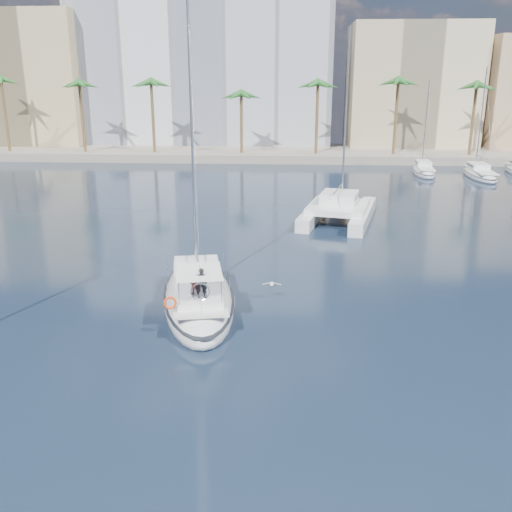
{
  "coord_description": "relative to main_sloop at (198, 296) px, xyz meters",
  "views": [
    {
      "loc": [
        2.87,
        -27.8,
        12.4
      ],
      "look_at": [
        1.05,
        1.5,
        2.99
      ],
      "focal_mm": 40.0,
      "sensor_mm": 36.0,
      "label": 1
    }
  ],
  "objects": [
    {
      "name": "palm_centre",
      "position": [
        2.19,
        55.44,
        9.74
      ],
      "size": [
        3.6,
        3.6,
        12.3
      ],
      "color": "brown",
      "rests_on": "ground"
    },
    {
      "name": "main_sloop",
      "position": [
        0.0,
        0.0,
        0.0
      ],
      "size": [
        6.1,
        12.57,
        17.9
      ],
      "rotation": [
        0.0,
        0.0,
        0.19
      ],
      "color": "silver",
      "rests_on": "ground"
    },
    {
      "name": "ground",
      "position": [
        2.19,
        -1.56,
        -0.54
      ],
      "size": [
        160.0,
        160.0,
        0.0
      ],
      "primitive_type": "plane",
      "color": "black",
      "rests_on": "ground"
    },
    {
      "name": "palm_left",
      "position": [
        -31.81,
        55.44,
        9.74
      ],
      "size": [
        3.6,
        3.6,
        12.3
      ],
      "color": "brown",
      "rests_on": "ground"
    },
    {
      "name": "building_beige",
      "position": [
        24.19,
        68.44,
        9.46
      ],
      "size": [
        20.0,
        14.0,
        20.0
      ],
      "primitive_type": "cube",
      "color": "#C9B890",
      "rests_on": "ground"
    },
    {
      "name": "moored_yacht_b",
      "position": [
        28.69,
        43.44,
        -0.54
      ],
      "size": [
        3.32,
        10.83,
        13.72
      ],
      "primitive_type": null,
      "rotation": [
        0.0,
        0.0,
        -0.02
      ],
      "color": "silver",
      "rests_on": "ground"
    },
    {
      "name": "building_tan_left",
      "position": [
        -39.81,
        67.44,
        10.46
      ],
      "size": [
        22.0,
        14.0,
        22.0
      ],
      "primitive_type": "cube",
      "color": "tan",
      "rests_on": "ground"
    },
    {
      "name": "seagull",
      "position": [
        4.06,
        1.01,
        0.45
      ],
      "size": [
        1.1,
        0.47,
        0.2
      ],
      "color": "silver",
      "rests_on": "ground"
    },
    {
      "name": "catamaran",
      "position": [
        9.29,
        20.08,
        0.58
      ],
      "size": [
        7.79,
        11.91,
        16.12
      ],
      "rotation": [
        0.0,
        0.0,
        -0.22
      ],
      "color": "silver",
      "rests_on": "ground"
    },
    {
      "name": "building_modern",
      "position": [
        -9.81,
        71.44,
        13.46
      ],
      "size": [
        42.0,
        16.0,
        28.0
      ],
      "primitive_type": "cube",
      "color": "silver",
      "rests_on": "ground"
    },
    {
      "name": "quay",
      "position": [
        2.19,
        59.44,
        0.06
      ],
      "size": [
        120.0,
        14.0,
        1.2
      ],
      "primitive_type": "cube",
      "color": "gray",
      "rests_on": "ground"
    },
    {
      "name": "moored_yacht_a",
      "position": [
        22.19,
        45.44,
        -0.54
      ],
      "size": [
        3.37,
        9.52,
        11.9
      ],
      "primitive_type": null,
      "rotation": [
        0.0,
        0.0,
        -0.07
      ],
      "color": "silver",
      "rests_on": "ground"
    }
  ]
}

